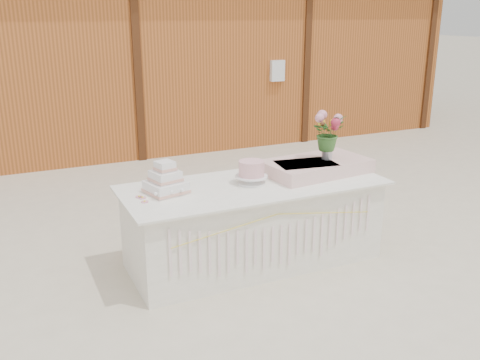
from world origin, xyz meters
The scene contains 9 objects.
ground centered at (0.00, 0.00, 0.00)m, with size 80.00×80.00×0.00m, color beige.
barn centered at (-0.01, 5.99, 1.68)m, with size 12.60×4.60×3.30m.
cake_table centered at (0.00, 0.00, 0.39)m, with size 2.40×1.00×0.77m.
wedding_cake centered at (-0.80, 0.09, 0.87)m, with size 0.38×0.38×0.28m.
pink_cake_stand centered at (-0.02, 0.01, 0.89)m, with size 0.29×0.29×0.21m.
satin_runner centered at (0.70, 0.07, 0.83)m, with size 1.00×0.58×0.13m, color beige.
flower_vase centered at (0.81, 0.05, 0.97)m, with size 0.10×0.10×0.14m, color silver.
bouquet centered at (0.81, 0.05, 1.21)m, with size 0.31×0.27×0.34m, color #376A2A.
loose_flowers centered at (-1.04, 0.02, 0.78)m, with size 0.12×0.30×0.02m, color pink, non-canonical shape.
Camera 1 is at (-2.05, -4.12, 2.26)m, focal length 40.00 mm.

